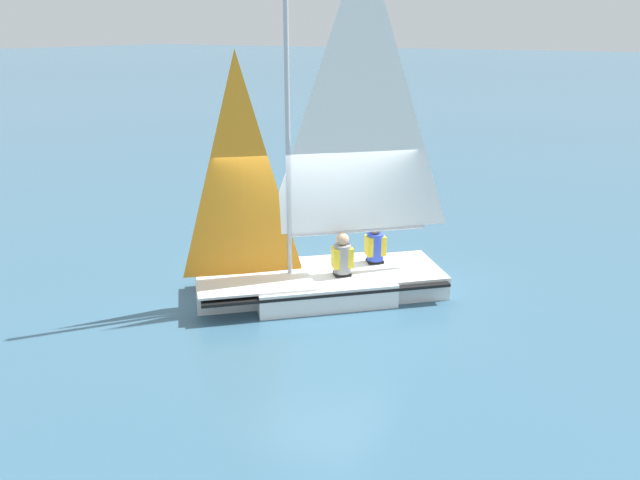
% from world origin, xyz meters
% --- Properties ---
extents(ground_plane, '(260.00, 260.00, 0.00)m').
position_xyz_m(ground_plane, '(0.00, 0.00, 0.00)').
color(ground_plane, '#38607A').
extents(sailboat_main, '(4.21, 4.06, 5.95)m').
position_xyz_m(sailboat_main, '(-0.04, -0.03, 0.85)').
color(sailboat_main, white).
rests_on(sailboat_main, ground_plane).
extents(sailor_helm, '(0.43, 0.42, 1.16)m').
position_xyz_m(sailor_helm, '(-0.38, -0.10, 0.62)').
color(sailor_helm, black).
rests_on(sailor_helm, ground_plane).
extents(sailor_crew, '(0.43, 0.42, 1.16)m').
position_xyz_m(sailor_crew, '(-0.60, -0.94, 0.63)').
color(sailor_crew, black).
rests_on(sailor_crew, ground_plane).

